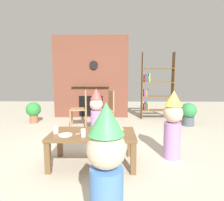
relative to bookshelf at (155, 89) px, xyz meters
The scene contains 18 objects.
ground_plane 2.89m from the bookshelf, 119.35° to the right, with size 12.00×12.00×0.00m, color #BCB29E.
brick_fireplace_feature 1.89m from the bookshelf, behind, with size 2.20×0.28×2.40m.
bookshelf is the anchor object (origin of this frame).
coffee_table 3.25m from the bookshelf, 117.00° to the right, with size 1.18×0.62×0.46m.
paper_cup_near_left 3.51m from the bookshelf, 124.16° to the right, with size 0.07×0.07×0.09m, color silver.
paper_cup_near_right 3.05m from the bookshelf, 112.10° to the right, with size 0.07×0.07×0.10m, color #F2CC4C.
paper_cup_center 3.43m from the bookshelf, 117.22° to the right, with size 0.06×0.06×0.10m, color silver.
paper_plate_front 3.15m from the bookshelf, 116.07° to the right, with size 0.20×0.20×0.01m, color white.
paper_plate_rear 3.51m from the bookshelf, 121.21° to the right, with size 0.18×0.18×0.01m, color white.
birthday_cake_slice 2.93m from the bookshelf, 111.50° to the right, with size 0.10×0.10×0.06m, color #EAC68C.
table_fork 3.35m from the bookshelf, 119.09° to the right, with size 0.15×0.02×0.01m, color silver.
child_with_cone_hat 4.26m from the bookshelf, 106.59° to the right, with size 0.29×0.29×1.06m.
child_in_pink 2.68m from the bookshelf, 96.15° to the right, with size 0.29×0.29×1.03m.
child_by_the_chairs 2.22m from the bookshelf, 134.45° to the right, with size 0.27×0.27×0.98m.
dining_chair_left 2.17m from the bookshelf, 154.89° to the right, with size 0.45×0.45×0.90m.
dining_chair_middle 1.71m from the bookshelf, 142.22° to the right, with size 0.50×0.50×0.90m.
potted_plant_tall 1.18m from the bookshelf, 47.62° to the right, with size 0.38×0.38×0.57m.
potted_plant_short 3.38m from the bookshelf, behind, with size 0.37×0.37×0.55m.
Camera 1 is at (0.20, -2.97, 1.25)m, focal length 29.97 mm.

